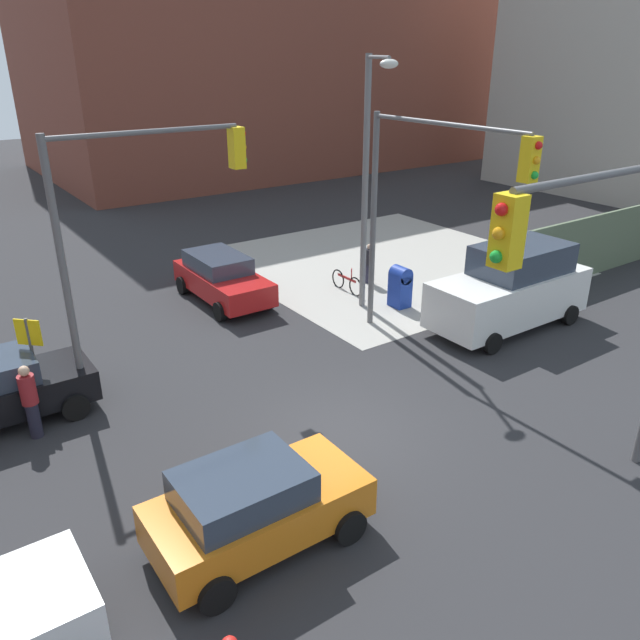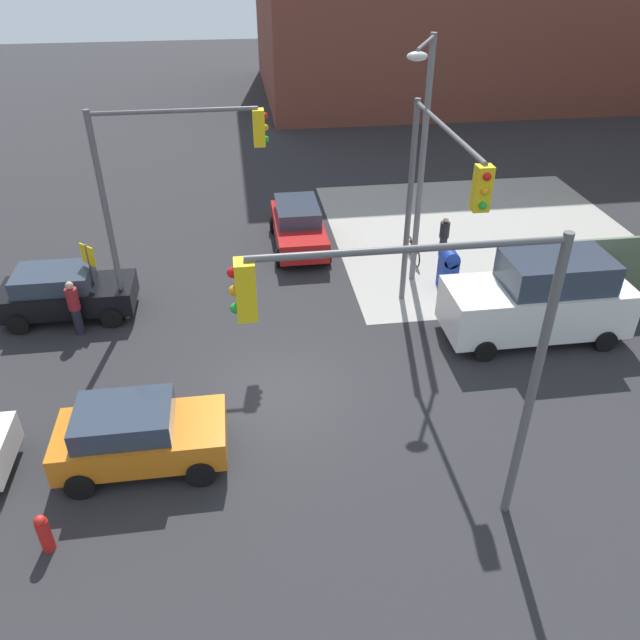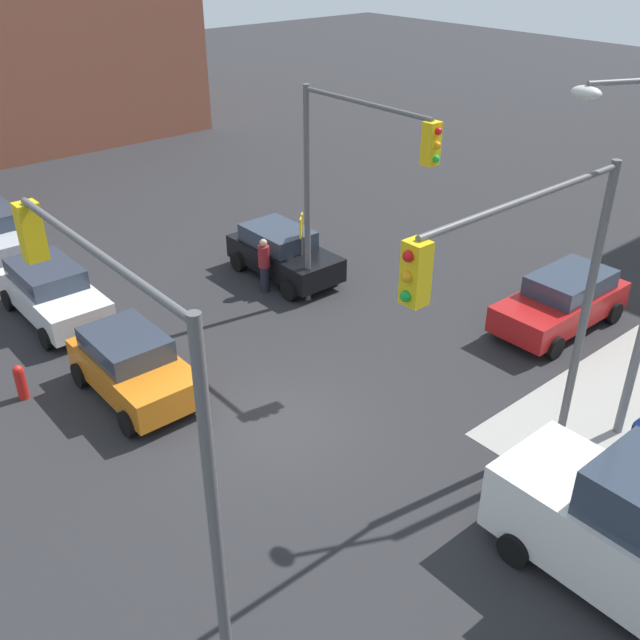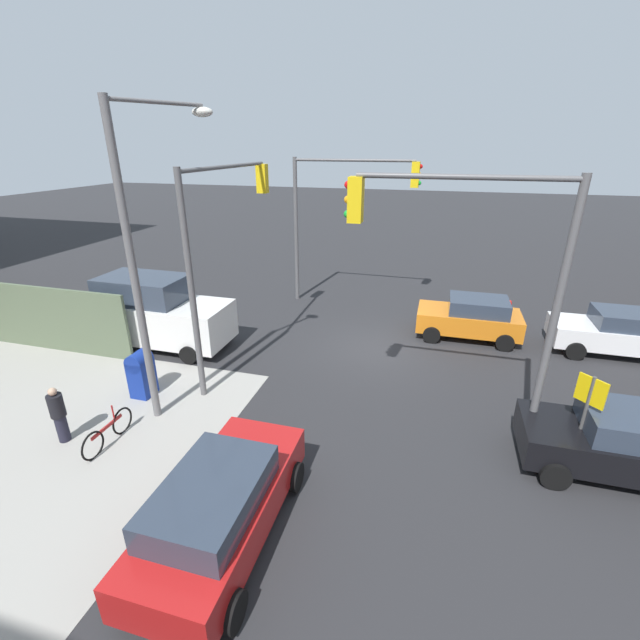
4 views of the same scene
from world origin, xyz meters
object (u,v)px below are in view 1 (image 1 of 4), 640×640
smokestack (436,34)px  van_white_delivery (511,288)px  traffic_signal_ne_corner (427,190)px  pedestrian_crossing (369,263)px  traffic_signal_nw_corner (137,213)px  mailbox_blue (400,285)px  traffic_signal_se_corner (621,274)px  street_lamp_corner (368,169)px  sedan_orange (255,505)px  coupe_red (222,277)px  bicycle_leaning_on_fence (347,282)px  pedestrian_waiting (30,400)px

smokestack → van_white_delivery: size_ratio=3.44×
traffic_signal_ne_corner → pedestrian_crossing: 6.77m
smokestack → traffic_signal_nw_corner: smokestack is taller
mailbox_blue → traffic_signal_se_corner: bearing=-111.9°
van_white_delivery → traffic_signal_se_corner: bearing=-131.3°
street_lamp_corner → sedan_orange: street_lamp_corner is taller
sedan_orange → van_white_delivery: size_ratio=0.71×
coupe_red → traffic_signal_se_corner: bearing=-86.3°
street_lamp_corner → coupe_red: size_ratio=1.82×
pedestrian_crossing → traffic_signal_ne_corner: bearing=72.8°
traffic_signal_nw_corner → bicycle_leaning_on_fence: bearing=18.1°
traffic_signal_nw_corner → pedestrian_waiting: traffic_signal_nw_corner is taller
traffic_signal_nw_corner → van_white_delivery: size_ratio=1.20×
traffic_signal_ne_corner → sedan_orange: 9.74m
mailbox_blue → coupe_red: 6.15m
mailbox_blue → sedan_orange: sedan_orange is taller
traffic_signal_se_corner → traffic_signal_ne_corner: bearing=72.8°
smokestack → pedestrian_crossing: bearing=-137.7°
traffic_signal_se_corner → street_lamp_corner: street_lamp_corner is taller
smokestack → traffic_signal_ne_corner: size_ratio=2.86×
street_lamp_corner → sedan_orange: (-8.40, -7.46, -3.86)m
pedestrian_crossing → bicycle_leaning_on_fence: size_ratio=0.88×
pedestrian_waiting → mailbox_blue: bearing=67.8°
mailbox_blue → pedestrian_crossing: 2.47m
traffic_signal_se_corner → coupe_red: 14.02m
smokestack → traffic_signal_se_corner: size_ratio=2.86×
traffic_signal_ne_corner → coupe_red: (-2.99, 6.65, -3.80)m
sedan_orange → bicycle_leaning_on_fence: (8.96, 9.19, -0.49)m
traffic_signal_nw_corner → van_white_delivery: 11.41m
traffic_signal_se_corner → bicycle_leaning_on_fence: traffic_signal_se_corner is taller
traffic_signal_nw_corner → mailbox_blue: traffic_signal_nw_corner is taller
pedestrian_crossing → coupe_red: bearing=-9.4°
street_lamp_corner → pedestrian_waiting: size_ratio=4.46×
smokestack → pedestrian_waiting: size_ratio=10.38×
coupe_red → van_white_delivery: van_white_delivery is taller
traffic_signal_ne_corner → street_lamp_corner: street_lamp_corner is taller
pedestrian_crossing → pedestrian_waiting: (-12.60, -3.60, 0.14)m
traffic_signal_se_corner → mailbox_blue: bearing=68.1°
mailbox_blue → traffic_signal_nw_corner: bearing=-176.8°
traffic_signal_nw_corner → street_lamp_corner: bearing=7.2°
smokestack → coupe_red: smokestack is taller
traffic_signal_se_corner → pedestrian_crossing: traffic_signal_se_corner is taller
traffic_signal_nw_corner → pedestrian_waiting: bearing=-167.4°
traffic_signal_nw_corner → coupe_red: (4.17, 4.47, -3.75)m
pedestrian_waiting → coupe_red: bearing=97.4°
sedan_orange → coupe_red: same height
pedestrian_crossing → bicycle_leaning_on_fence: bearing=16.8°
street_lamp_corner → van_white_delivery: size_ratio=1.48×
traffic_signal_se_corner → van_white_delivery: (5.54, 6.30, -3.35)m
traffic_signal_se_corner → pedestrian_waiting: size_ratio=3.63×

